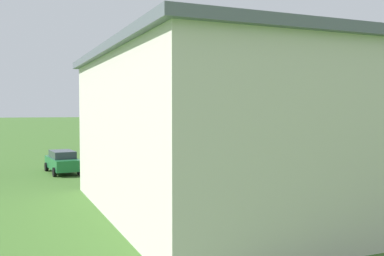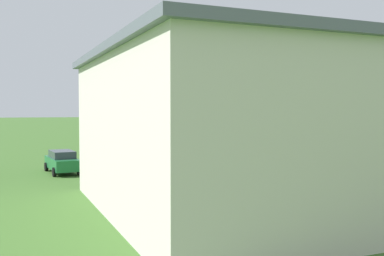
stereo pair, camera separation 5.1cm
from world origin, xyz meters
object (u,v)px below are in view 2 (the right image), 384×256
Objects in this scene: biplane at (148,120)px; person_crossing_taxiway at (289,146)px; person_beside_truck at (376,149)px; car_green at (62,161)px; windsock at (278,101)px.

biplane reaches higher than person_crossing_taxiway.
car_green is at bearing 1.21° from person_beside_truck.
car_green is (12.92, 26.30, -2.31)m from biplane.
person_beside_truck is 46.85m from windsock.
car_green is 2.80× the size of person_crossing_taxiway.
person_beside_truck is (-15.99, 25.69, -2.34)m from biplane.
windsock is (-31.10, -18.33, 3.04)m from biplane.
biplane is 22.76m from person_crossing_taxiway.
person_crossing_taxiway is at bearing -165.57° from car_green.
biplane is 1.10× the size of windsock.
person_crossing_taxiway is (-9.61, 20.50, -2.30)m from biplane.
car_green is 23.27m from person_crossing_taxiway.
windsock reaches higher than person_beside_truck.
windsock is at bearing -108.95° from person_beside_truck.
windsock is at bearing -118.96° from person_crossing_taxiway.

